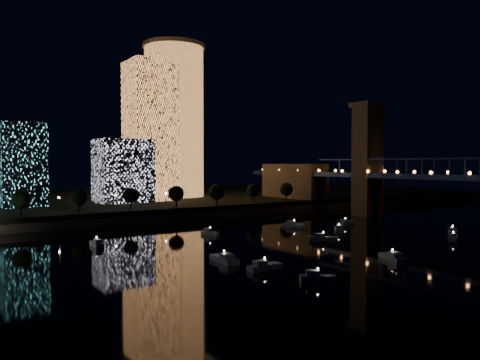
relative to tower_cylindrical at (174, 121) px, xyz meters
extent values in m
plane|color=black|center=(-16.58, -144.09, -46.69)|extent=(520.00, 520.00, 0.00)
cube|color=black|center=(-16.58, 15.91, -44.19)|extent=(420.00, 160.00, 5.00)
cube|color=#6B5E4C|center=(-16.58, -62.09, -45.19)|extent=(420.00, 6.00, 3.00)
cylinder|color=#EC924B|center=(0.00, 0.00, -1.13)|extent=(32.00, 32.00, 81.14)
cylinder|color=#6B5E4C|center=(0.00, 0.00, 40.44)|extent=(34.00, 34.00, 2.00)
cube|color=#EC924B|center=(-21.69, -17.21, -7.58)|extent=(21.44, 21.44, 68.22)
cube|color=white|center=(-36.75, -20.20, -26.94)|extent=(23.98, 20.29, 29.51)
cube|color=#57DCEC|center=(-79.89, -15.21, -24.07)|extent=(17.62, 22.91, 35.24)
cube|color=#162048|center=(48.42, -144.09, -28.69)|extent=(10.00, 260.00, 2.00)
cube|color=#6B5E4C|center=(48.42, -94.09, -22.69)|extent=(11.00, 9.00, 48.00)
cube|color=#6B5E4C|center=(48.42, -94.09, 2.31)|extent=(13.00, 11.00, 2.00)
cube|color=#162048|center=(43.42, -144.09, -21.69)|extent=(0.50, 150.00, 0.50)
cube|color=#6B5E4C|center=(48.42, -44.09, -35.19)|extent=(12.00, 40.00, 23.00)
cube|color=#162048|center=(43.42, -132.09, -25.19)|extent=(0.50, 0.50, 7.00)
cube|color=#162048|center=(43.42, -108.09, -25.19)|extent=(0.50, 0.50, 7.00)
cube|color=#162048|center=(43.42, -84.09, -25.19)|extent=(0.50, 0.50, 7.00)
sphere|color=#FF9138|center=(42.92, -144.09, -26.89)|extent=(1.20, 1.20, 1.20)
sphere|color=#FF9138|center=(42.92, -99.09, -26.89)|extent=(1.20, 1.20, 1.20)
sphere|color=#FF9138|center=(42.92, -54.09, -26.89)|extent=(1.20, 1.20, 1.20)
cube|color=silver|center=(2.24, -121.71, -46.09)|extent=(7.45, 7.80, 1.20)
cube|color=silver|center=(1.41, -122.61, -44.99)|extent=(3.50, 3.55, 1.00)
sphere|color=white|center=(2.24, -121.71, -44.09)|extent=(0.36, 0.36, 0.36)
cube|color=silver|center=(-50.65, -167.36, -46.09)|extent=(6.99, 5.75, 1.20)
cube|color=silver|center=(-51.51, -166.78, -44.99)|extent=(3.02, 2.86, 1.00)
sphere|color=white|center=(-50.65, -167.36, -44.09)|extent=(0.36, 0.36, 0.36)
cube|color=silver|center=(17.29, -110.44, -46.09)|extent=(9.81, 5.90, 1.20)
cube|color=silver|center=(15.97, -110.90, -44.99)|extent=(3.89, 3.37, 1.00)
sphere|color=white|center=(17.29, -110.44, -44.09)|extent=(0.36, 0.36, 0.36)
cube|color=silver|center=(-74.83, -104.22, -46.09)|extent=(2.26, 6.84, 1.20)
cube|color=silver|center=(-74.84, -105.24, -44.99)|extent=(1.80, 2.41, 1.00)
sphere|color=white|center=(-74.83, -104.22, -44.09)|extent=(0.36, 0.36, 0.36)
cube|color=silver|center=(-56.22, -141.63, -46.09)|extent=(3.66, 9.64, 1.20)
cube|color=silver|center=(-56.32, -143.05, -44.99)|extent=(2.68, 3.47, 1.00)
sphere|color=white|center=(-56.22, -141.63, -44.09)|extent=(0.36, 0.36, 0.36)
cube|color=silver|center=(17.61, -153.80, -46.09)|extent=(7.80, 5.48, 1.20)
cube|color=silver|center=(16.60, -154.29, -44.99)|extent=(3.22, 2.91, 1.00)
sphere|color=white|center=(17.61, -153.80, -44.09)|extent=(0.36, 0.36, 0.36)
cube|color=silver|center=(-2.84, -104.37, -46.09)|extent=(5.36, 8.57, 1.20)
cube|color=silver|center=(-3.28, -103.23, -44.99)|extent=(3.00, 3.43, 1.00)
sphere|color=white|center=(-2.84, -104.37, -44.09)|extent=(0.36, 0.36, 0.36)
cube|color=silver|center=(-21.85, -162.55, -46.09)|extent=(5.97, 9.25, 1.20)
cube|color=silver|center=(-22.35, -163.77, -44.99)|extent=(3.30, 3.73, 1.00)
sphere|color=white|center=(-21.85, -162.55, -44.09)|extent=(0.36, 0.36, 0.36)
cube|color=silver|center=(29.97, -146.04, -46.09)|extent=(9.26, 7.25, 1.20)
cube|color=silver|center=(28.81, -146.76, -44.99)|extent=(3.95, 3.68, 1.00)
sphere|color=white|center=(29.97, -146.04, -44.09)|extent=(0.36, 0.36, 0.36)
cube|color=silver|center=(-15.50, -132.56, -46.09)|extent=(8.06, 7.61, 1.20)
cube|color=silver|center=(-16.44, -131.72, -44.99)|extent=(3.65, 3.59, 1.00)
sphere|color=white|center=(-15.50, -132.56, -44.09)|extent=(0.36, 0.36, 0.36)
cube|color=silver|center=(-53.24, -153.52, -46.09)|extent=(8.05, 2.58, 1.20)
cube|color=silver|center=(-54.45, -153.52, -44.99)|extent=(2.82, 2.09, 1.00)
sphere|color=white|center=(-53.24, -153.52, -44.09)|extent=(0.36, 0.36, 0.36)
cube|color=silver|center=(-38.19, -104.28, -46.09)|extent=(4.16, 6.64, 1.20)
cube|color=silver|center=(-38.53, -103.39, -44.99)|extent=(2.33, 2.66, 1.00)
sphere|color=white|center=(-38.19, -104.28, -44.09)|extent=(0.36, 0.36, 0.36)
cylinder|color=black|center=(-86.58, -56.09, -39.69)|extent=(0.70, 0.70, 4.00)
sphere|color=black|center=(-86.58, -56.09, -36.19)|extent=(6.53, 6.53, 6.53)
cylinder|color=black|center=(-66.58, -56.09, -39.69)|extent=(0.70, 0.70, 4.00)
sphere|color=black|center=(-66.58, -56.09, -36.19)|extent=(6.02, 6.02, 6.02)
cylinder|color=black|center=(-46.58, -56.09, -39.69)|extent=(0.70, 0.70, 4.00)
sphere|color=black|center=(-46.58, -56.09, -36.19)|extent=(6.10, 6.10, 6.10)
cylinder|color=black|center=(-26.58, -56.09, -39.69)|extent=(0.70, 0.70, 4.00)
sphere|color=black|center=(-26.58, -56.09, -36.19)|extent=(6.62, 6.62, 6.62)
cylinder|color=black|center=(-6.58, -56.09, -39.69)|extent=(0.70, 0.70, 4.00)
sphere|color=black|center=(-6.58, -56.09, -36.19)|extent=(6.97, 6.97, 6.97)
cylinder|color=black|center=(13.42, -56.09, -39.69)|extent=(0.70, 0.70, 4.00)
sphere|color=black|center=(13.42, -56.09, -36.19)|extent=(6.17, 6.17, 6.17)
cylinder|color=black|center=(33.42, -56.09, -39.69)|extent=(0.70, 0.70, 4.00)
sphere|color=black|center=(33.42, -56.09, -36.19)|extent=(6.55, 6.55, 6.55)
cylinder|color=black|center=(-72.58, -50.09, -39.19)|extent=(0.24, 0.24, 5.00)
sphere|color=#FFCC7F|center=(-72.58, -50.09, -36.39)|extent=(0.70, 0.70, 0.70)
cylinder|color=black|center=(-50.58, -50.09, -39.19)|extent=(0.24, 0.24, 5.00)
sphere|color=#FFCC7F|center=(-50.58, -50.09, -36.39)|extent=(0.70, 0.70, 0.70)
cylinder|color=black|center=(-28.58, -50.09, -39.19)|extent=(0.24, 0.24, 5.00)
sphere|color=#FFCC7F|center=(-28.58, -50.09, -36.39)|extent=(0.70, 0.70, 0.70)
cylinder|color=black|center=(-6.58, -50.09, -39.19)|extent=(0.24, 0.24, 5.00)
sphere|color=#FFCC7F|center=(-6.58, -50.09, -36.39)|extent=(0.70, 0.70, 0.70)
cylinder|color=black|center=(15.42, -50.09, -39.19)|extent=(0.24, 0.24, 5.00)
sphere|color=#FFCC7F|center=(15.42, -50.09, -36.39)|extent=(0.70, 0.70, 0.70)
camera|label=1|loc=(-114.02, -234.16, -23.61)|focal=35.00mm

